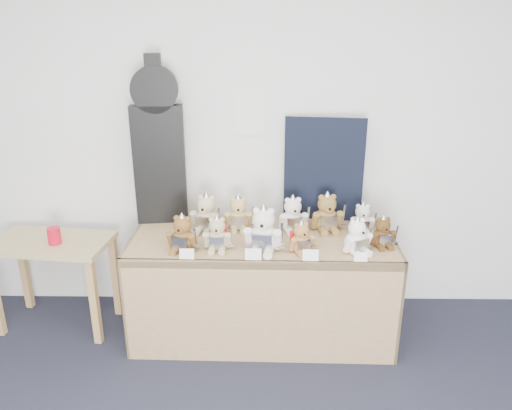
{
  "coord_description": "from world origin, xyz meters",
  "views": [
    {
      "loc": [
        0.27,
        -1.05,
        2.13
      ],
      "look_at": [
        0.23,
        1.95,
        1.01
      ],
      "focal_mm": 35.0,
      "sensor_mm": 36.0,
      "label": 1
    }
  ],
  "objects_px": {
    "teddy_front_left": "(217,235)",
    "teddy_back_centre_left": "(238,214)",
    "teddy_front_centre": "(263,232)",
    "teddy_back_end": "(362,219)",
    "teddy_front_end": "(383,233)",
    "teddy_front_right": "(301,239)",
    "teddy_front_far_left": "(182,235)",
    "guitar_case": "(158,144)",
    "teddy_back_left": "(207,215)",
    "display_table": "(262,262)",
    "teddy_front_far_right": "(357,237)",
    "teddy_back_right": "(327,214)",
    "side_table": "(53,256)",
    "red_cup": "(54,236)",
    "teddy_back_centre_right": "(293,216)"
  },
  "relations": [
    {
      "from": "display_table",
      "to": "teddy_back_end",
      "type": "bearing_deg",
      "value": 14.61
    },
    {
      "from": "teddy_back_centre_left",
      "to": "teddy_back_centre_right",
      "type": "distance_m",
      "value": 0.38
    },
    {
      "from": "teddy_front_centre",
      "to": "teddy_front_far_right",
      "type": "distance_m",
      "value": 0.59
    },
    {
      "from": "teddy_front_centre",
      "to": "teddy_back_centre_right",
      "type": "distance_m",
      "value": 0.38
    },
    {
      "from": "teddy_front_end",
      "to": "teddy_back_centre_left",
      "type": "distance_m",
      "value": 0.98
    },
    {
      "from": "teddy_back_left",
      "to": "guitar_case",
      "type": "bearing_deg",
      "value": 168.19
    },
    {
      "from": "teddy_front_left",
      "to": "teddy_back_centre_left",
      "type": "distance_m",
      "value": 0.36
    },
    {
      "from": "teddy_front_far_left",
      "to": "teddy_back_centre_left",
      "type": "bearing_deg",
      "value": 59.18
    },
    {
      "from": "teddy_front_left",
      "to": "teddy_back_right",
      "type": "relative_size",
      "value": 0.83
    },
    {
      "from": "red_cup",
      "to": "teddy_front_far_left",
      "type": "xyz_separation_m",
      "value": [
        0.92,
        -0.23,
        0.11
      ]
    },
    {
      "from": "display_table",
      "to": "teddy_back_centre_left",
      "type": "bearing_deg",
      "value": 130.24
    },
    {
      "from": "teddy_front_centre",
      "to": "teddy_front_right",
      "type": "height_order",
      "value": "teddy_front_centre"
    },
    {
      "from": "teddy_back_right",
      "to": "teddy_front_end",
      "type": "bearing_deg",
      "value": -46.66
    },
    {
      "from": "display_table",
      "to": "teddy_front_left",
      "type": "relative_size",
      "value": 7.18
    },
    {
      "from": "teddy_front_right",
      "to": "teddy_back_centre_left",
      "type": "height_order",
      "value": "teddy_back_centre_left"
    },
    {
      "from": "side_table",
      "to": "teddy_front_right",
      "type": "relative_size",
      "value": 3.78
    },
    {
      "from": "teddy_front_end",
      "to": "teddy_back_right",
      "type": "bearing_deg",
      "value": 130.01
    },
    {
      "from": "teddy_front_far_left",
      "to": "teddy_back_left",
      "type": "xyz_separation_m",
      "value": [
        0.12,
        0.32,
        0.01
      ]
    },
    {
      "from": "teddy_back_centre_right",
      "to": "side_table",
      "type": "bearing_deg",
      "value": 170.6
    },
    {
      "from": "teddy_front_far_left",
      "to": "guitar_case",
      "type": "bearing_deg",
      "value": 126.55
    },
    {
      "from": "guitar_case",
      "to": "teddy_back_right",
      "type": "relative_size",
      "value": 3.9
    },
    {
      "from": "display_table",
      "to": "teddy_front_centre",
      "type": "xyz_separation_m",
      "value": [
        0.01,
        -0.15,
        0.29
      ]
    },
    {
      "from": "teddy_back_end",
      "to": "teddy_front_far_right",
      "type": "bearing_deg",
      "value": -103.78
    },
    {
      "from": "display_table",
      "to": "teddy_front_end",
      "type": "xyz_separation_m",
      "value": [
        0.78,
        -0.07,
        0.25
      ]
    },
    {
      "from": "teddy_back_right",
      "to": "teddy_front_far_right",
      "type": "bearing_deg",
      "value": -75.89
    },
    {
      "from": "teddy_front_centre",
      "to": "teddy_back_centre_left",
      "type": "xyz_separation_m",
      "value": [
        -0.17,
        0.35,
        -0.02
      ]
    },
    {
      "from": "side_table",
      "to": "teddy_back_left",
      "type": "distance_m",
      "value": 1.15
    },
    {
      "from": "teddy_back_left",
      "to": "teddy_back_right",
      "type": "relative_size",
      "value": 0.99
    },
    {
      "from": "teddy_front_far_right",
      "to": "teddy_back_centre_left",
      "type": "relative_size",
      "value": 0.96
    },
    {
      "from": "teddy_front_far_right",
      "to": "teddy_back_right",
      "type": "bearing_deg",
      "value": 85.82
    },
    {
      "from": "guitar_case",
      "to": "teddy_front_far_right",
      "type": "bearing_deg",
      "value": -28.22
    },
    {
      "from": "teddy_front_right",
      "to": "teddy_back_right",
      "type": "distance_m",
      "value": 0.4
    },
    {
      "from": "display_table",
      "to": "teddy_front_centre",
      "type": "bearing_deg",
      "value": -86.54
    },
    {
      "from": "teddy_back_left",
      "to": "red_cup",
      "type": "bearing_deg",
      "value": -158.5
    },
    {
      "from": "teddy_front_right",
      "to": "teddy_back_centre_left",
      "type": "distance_m",
      "value": 0.55
    },
    {
      "from": "guitar_case",
      "to": "teddy_back_centre_left",
      "type": "xyz_separation_m",
      "value": [
        0.56,
        -0.15,
        -0.47
      ]
    },
    {
      "from": "teddy_back_centre_left",
      "to": "red_cup",
      "type": "bearing_deg",
      "value": -176.9
    },
    {
      "from": "teddy_front_centre",
      "to": "teddy_back_end",
      "type": "distance_m",
      "value": 0.75
    },
    {
      "from": "teddy_front_centre",
      "to": "teddy_back_right",
      "type": "relative_size",
      "value": 1.1
    },
    {
      "from": "teddy_front_centre",
      "to": "teddy_front_far_right",
      "type": "bearing_deg",
      "value": 6.29
    },
    {
      "from": "teddy_back_left",
      "to": "teddy_back_centre_right",
      "type": "bearing_deg",
      "value": 17.74
    },
    {
      "from": "display_table",
      "to": "teddy_front_right",
      "type": "height_order",
      "value": "teddy_front_right"
    },
    {
      "from": "teddy_front_left",
      "to": "teddy_back_end",
      "type": "distance_m",
      "value": 1.02
    },
    {
      "from": "side_table",
      "to": "teddy_back_left",
      "type": "bearing_deg",
      "value": 8.12
    },
    {
      "from": "guitar_case",
      "to": "teddy_back_left",
      "type": "distance_m",
      "value": 0.6
    },
    {
      "from": "teddy_front_right",
      "to": "teddy_back_centre_right",
      "type": "relative_size",
      "value": 0.81
    },
    {
      "from": "red_cup",
      "to": "teddy_back_centre_left",
      "type": "bearing_deg",
      "value": 5.6
    },
    {
      "from": "side_table",
      "to": "teddy_front_left",
      "type": "height_order",
      "value": "teddy_front_left"
    },
    {
      "from": "guitar_case",
      "to": "teddy_front_end",
      "type": "distance_m",
      "value": 1.64
    },
    {
      "from": "side_table",
      "to": "red_cup",
      "type": "height_order",
      "value": "red_cup"
    }
  ]
}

